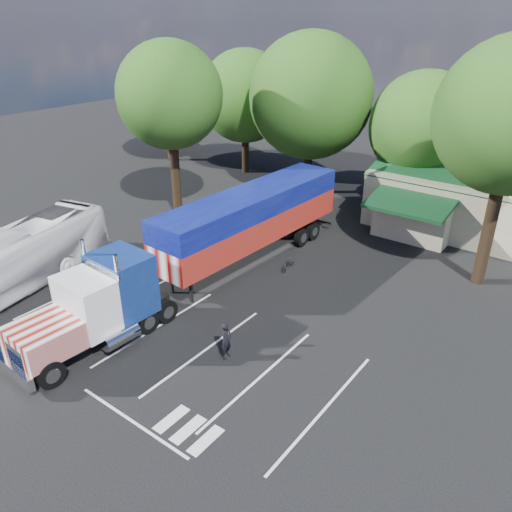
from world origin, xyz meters
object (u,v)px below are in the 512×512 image
Objects in this scene: silver_sedan at (408,217)px; woman at (226,341)px; bicycle at (289,262)px; tour_bus at (13,260)px; semi_truck at (218,236)px.

woman is at bearing 173.26° from silver_sedan.
bicycle is 0.35× the size of silver_sedan.
silver_sedan is at bearing 44.47° from tour_bus.
semi_truck is 13.89× the size of bicycle.
woman is 1.12× the size of bicycle.
semi_truck is at bearing 152.55° from silver_sedan.
bicycle is (2.71, 3.44, -2.27)m from semi_truck.
semi_truck reaches higher than silver_sedan.
tour_bus reaches higher than woman.
silver_sedan is (14.26, 22.00, -0.97)m from tour_bus.
bicycle is at bearing 54.52° from semi_truck.
silver_sedan is at bearing 63.63° from bicycle.
tour_bus is at bearing -134.14° from semi_truck.
woman is 0.15× the size of tour_bus.
bicycle is 11.21m from silver_sedan.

